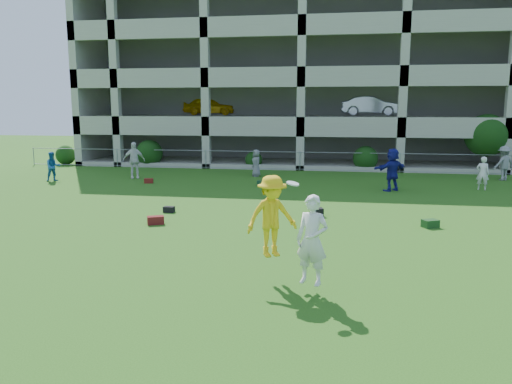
% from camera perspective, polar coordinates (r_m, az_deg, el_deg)
% --- Properties ---
extents(ground, '(100.00, 100.00, 0.00)m').
position_cam_1_polar(ground, '(12.60, -1.65, -8.63)').
color(ground, '#235114').
rests_on(ground, ground).
extents(bystander_a, '(0.96, 0.96, 1.57)m').
position_cam_1_polar(bystander_a, '(28.67, -22.19, 2.71)').
color(bystander_a, '#225B9C').
rests_on(bystander_a, ground).
extents(bystander_b, '(1.27, 0.93, 2.01)m').
position_cam_1_polar(bystander_b, '(28.42, -13.79, 3.54)').
color(bystander_b, white).
rests_on(bystander_b, ground).
extents(bystander_c, '(0.80, 0.89, 1.53)m').
position_cam_1_polar(bystander_c, '(28.35, 0.03, 3.33)').
color(bystander_c, slate).
rests_on(bystander_c, ground).
extents(bystander_d, '(1.83, 1.66, 2.03)m').
position_cam_1_polar(bystander_d, '(24.36, 15.30, 2.49)').
color(bystander_d, navy).
rests_on(bystander_d, ground).
extents(bystander_e, '(0.67, 0.53, 1.61)m').
position_cam_1_polar(bystander_e, '(26.08, 24.48, 1.96)').
color(bystander_e, white).
rests_on(bystander_e, ground).
extents(bystander_f, '(1.38, 1.15, 1.85)m').
position_cam_1_polar(bystander_f, '(29.96, 26.47, 2.96)').
color(bystander_f, gray).
rests_on(bystander_f, ground).
extents(bag_red_a, '(0.63, 0.50, 0.28)m').
position_cam_1_polar(bag_red_a, '(17.34, -11.40, -3.18)').
color(bag_red_a, '#53190E').
rests_on(bag_red_a, ground).
extents(bag_black_b, '(0.42, 0.28, 0.22)m').
position_cam_1_polar(bag_black_b, '(19.17, -9.91, -1.97)').
color(bag_black_b, black).
rests_on(bag_black_b, ground).
extents(bag_green_c, '(0.60, 0.54, 0.26)m').
position_cam_1_polar(bag_green_c, '(17.55, 19.29, -3.42)').
color(bag_green_c, '#163C18').
rests_on(bag_green_c, ground).
extents(crate_d, '(0.44, 0.44, 0.30)m').
position_cam_1_polar(crate_d, '(18.37, 7.09, -2.29)').
color(crate_d, black).
rests_on(crate_d, ground).
extents(bag_red_f, '(0.51, 0.38, 0.24)m').
position_cam_1_polar(bag_red_f, '(26.56, -12.17, 1.26)').
color(bag_red_f, '#5B0F15').
rests_on(bag_red_f, ground).
extents(bag_green_g, '(0.51, 0.31, 0.25)m').
position_cam_1_polar(bag_green_g, '(25.08, 0.72, 0.99)').
color(bag_green_g, '#13341E').
rests_on(bag_green_g, ground).
extents(frisbee_contest, '(2.06, 1.66, 2.22)m').
position_cam_1_polar(frisbee_contest, '(11.13, 3.06, -3.51)').
color(frisbee_contest, yellow).
rests_on(frisbee_contest, ground).
extents(parking_garage, '(30.00, 14.00, 12.00)m').
position_cam_1_polar(parking_garage, '(39.55, 6.13, 12.75)').
color(parking_garage, '#9E998C').
rests_on(parking_garage, ground).
extents(fence, '(36.06, 0.06, 1.20)m').
position_cam_1_polar(fence, '(31.00, 5.03, 3.57)').
color(fence, gray).
rests_on(fence, ground).
extents(shrub_row, '(34.38, 2.52, 3.50)m').
position_cam_1_polar(shrub_row, '(31.61, 13.51, 5.09)').
color(shrub_row, '#163D11').
rests_on(shrub_row, ground).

